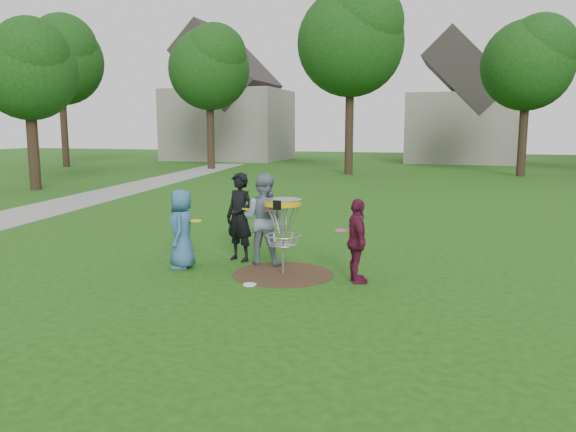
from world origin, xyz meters
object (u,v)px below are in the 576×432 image
(player_blue, at_px, (182,229))
(disc_golf_basket, at_px, (283,217))
(player_maroon, at_px, (357,241))
(player_black, at_px, (240,217))
(player_grey, at_px, (263,219))

(player_blue, height_order, disc_golf_basket, player_blue)
(player_blue, relative_size, player_maroon, 1.03)
(player_black, relative_size, player_grey, 0.99)
(player_maroon, xyz_separation_m, disc_golf_basket, (-1.34, 0.14, 0.31))
(player_black, xyz_separation_m, disc_golf_basket, (1.12, -0.76, 0.16))
(player_maroon, bearing_deg, player_black, 46.18)
(player_maroon, bearing_deg, player_blue, 65.70)
(player_blue, bearing_deg, disc_golf_basket, 74.50)
(player_grey, relative_size, player_maroon, 1.22)
(player_blue, relative_size, player_black, 0.85)
(player_black, height_order, disc_golf_basket, player_black)
(player_black, relative_size, disc_golf_basket, 1.24)
(player_blue, xyz_separation_m, player_maroon, (3.25, -0.03, -0.02))
(player_blue, distance_m, player_maroon, 3.25)
(player_black, relative_size, player_maroon, 1.21)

